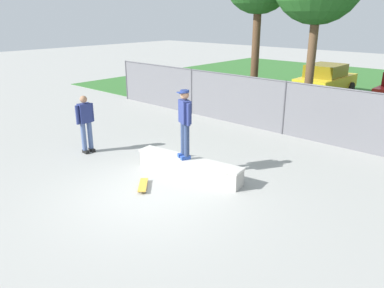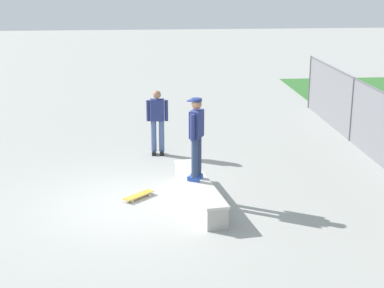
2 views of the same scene
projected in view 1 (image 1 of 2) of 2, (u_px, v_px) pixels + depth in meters
The scene contains 8 objects.
ground_plane at pixel (151, 193), 9.19m from camera, with size 80.00×80.00×0.00m, color #9E9E99.
grass_strip at pixel (374, 92), 20.92m from camera, with size 29.90×20.00×0.02m, color #336B2D.
concrete_ledge at pixel (189, 167), 10.11m from camera, with size 3.17×0.93×0.50m.
skateboarder at pixel (185, 121), 9.70m from camera, with size 0.55×0.39×1.84m.
skateboard at pixel (143, 185), 9.44m from camera, with size 0.70×0.71×0.09m.
chainlink_fence at pixel (284, 106), 13.35m from camera, with size 17.97×0.07×1.95m.
car_yellow at pixel (326, 80), 19.97m from camera, with size 2.04×4.21×1.66m.
bystander at pixel (86, 122), 11.58m from camera, with size 0.29×0.60×1.82m.
Camera 1 is at (6.30, -5.47, 4.16)m, focal length 34.98 mm.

